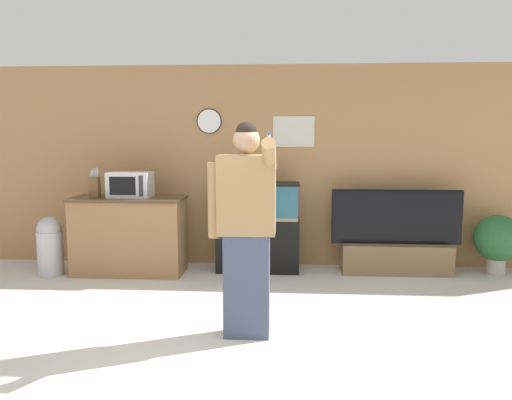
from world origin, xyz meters
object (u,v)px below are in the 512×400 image
(microwave, at_px, (130,185))
(aquarium_on_stand, at_px, (258,227))
(trash_bin, at_px, (50,245))
(potted_plant, at_px, (498,240))
(counter_island, at_px, (129,235))
(knife_block, at_px, (95,186))
(person_standing, at_px, (245,227))
(tv_on_stand, at_px, (396,249))

(microwave, xyz_separation_m, aquarium_on_stand, (1.55, 0.19, -0.54))
(trash_bin, bearing_deg, potted_plant, 3.98)
(microwave, xyz_separation_m, trash_bin, (-0.98, -0.16, -0.73))
(counter_island, height_order, knife_block, knife_block)
(person_standing, xyz_separation_m, trash_bin, (-2.55, 1.72, -0.58))
(knife_block, bearing_deg, potted_plant, 3.20)
(counter_island, distance_m, tv_on_stand, 3.31)
(microwave, relative_size, aquarium_on_stand, 0.45)
(person_standing, bearing_deg, tv_on_stand, 50.94)
(knife_block, height_order, tv_on_stand, knife_block)
(potted_plant, distance_m, trash_bin, 5.49)
(tv_on_stand, xyz_separation_m, trash_bin, (-4.24, -0.37, 0.07))
(counter_island, relative_size, microwave, 2.71)
(aquarium_on_stand, bearing_deg, knife_block, -172.89)
(aquarium_on_stand, height_order, person_standing, person_standing)
(counter_island, bearing_deg, person_standing, -49.20)
(microwave, relative_size, tv_on_stand, 0.32)
(knife_block, xyz_separation_m, potted_plant, (4.93, 0.28, -0.65))
(counter_island, bearing_deg, knife_block, -174.96)
(tv_on_stand, bearing_deg, aquarium_on_stand, -179.41)
(microwave, xyz_separation_m, knife_block, (-0.43, -0.05, -0.02))
(aquarium_on_stand, relative_size, trash_bin, 1.55)
(person_standing, distance_m, trash_bin, 3.13)
(counter_island, distance_m, microwave, 0.63)
(tv_on_stand, bearing_deg, microwave, -176.30)
(knife_block, relative_size, potted_plant, 0.49)
(counter_island, bearing_deg, trash_bin, -171.52)
(knife_block, relative_size, aquarium_on_stand, 0.32)
(counter_island, height_order, aquarium_on_stand, aquarium_on_stand)
(tv_on_stand, xyz_separation_m, potted_plant, (1.23, 0.01, 0.13))
(knife_block, distance_m, aquarium_on_stand, 2.06)
(microwave, distance_m, person_standing, 2.45)
(aquarium_on_stand, bearing_deg, counter_island, -172.37)
(tv_on_stand, height_order, trash_bin, tv_on_stand)
(aquarium_on_stand, bearing_deg, potted_plant, 0.55)
(microwave, distance_m, knife_block, 0.43)
(microwave, height_order, tv_on_stand, microwave)
(tv_on_stand, relative_size, potted_plant, 2.17)
(knife_block, bearing_deg, person_standing, -42.31)
(potted_plant, bearing_deg, aquarium_on_stand, -179.45)
(knife_block, relative_size, trash_bin, 0.50)
(trash_bin, bearing_deg, person_standing, -33.93)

